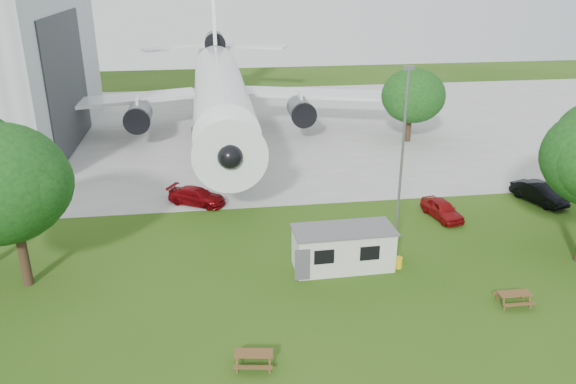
{
  "coord_description": "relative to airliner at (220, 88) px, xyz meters",
  "views": [
    {
      "loc": [
        -3.31,
        -24.92,
        17.38
      ],
      "look_at": [
        1.44,
        8.0,
        4.0
      ],
      "focal_mm": 35.0,
      "sensor_mm": 36.0,
      "label": 1
    }
  ],
  "objects": [
    {
      "name": "ground",
      "position": [
        2.0,
        -35.86,
        -5.27
      ],
      "size": [
        160.0,
        160.0,
        0.0
      ],
      "primitive_type": "plane",
      "color": "#3B5D1A"
    },
    {
      "name": "concrete_apron",
      "position": [
        2.0,
        2.14,
        -5.25
      ],
      "size": [
        120.0,
        46.0,
        0.03
      ],
      "primitive_type": "cube",
      "color": "#B7B7B2",
      "rests_on": "ground"
    },
    {
      "name": "airliner",
      "position": [
        0.0,
        0.0,
        0.0
      ],
      "size": [
        46.36,
        47.73,
        17.69
      ],
      "color": "white",
      "rests_on": "ground"
    },
    {
      "name": "site_cabin",
      "position": [
        6.45,
        -30.87,
        -3.96
      ],
      "size": [
        6.78,
        2.86,
        2.62
      ],
      "color": "beige",
      "rests_on": "ground"
    },
    {
      "name": "picnic_west",
      "position": [
        0.16,
        -39.44,
        -5.27
      ],
      "size": [
        2.01,
        1.76,
        0.76
      ],
      "primitive_type": null,
      "rotation": [
        0.0,
        0.0,
        -0.15
      ],
      "color": "brown",
      "rests_on": "ground"
    },
    {
      "name": "picnic_east",
      "position": [
        14.8,
        -36.35,
        -5.27
      ],
      "size": [
        1.83,
        1.53,
        0.76
      ],
      "primitive_type": null,
      "rotation": [
        0.0,
        0.0,
        -0.02
      ],
      "color": "brown",
      "rests_on": "ground"
    },
    {
      "name": "lamp_mast",
      "position": [
        10.2,
        -29.66,
        0.73
      ],
      "size": [
        0.16,
        0.16,
        12.0
      ],
      "primitive_type": "cylinder",
      "color": "slate",
      "rests_on": "ground"
    },
    {
      "name": "tree_west_small",
      "position": [
        -12.34,
        -30.24,
        1.04
      ],
      "size": [
        7.79,
        7.79,
        10.22
      ],
      "color": "#382619",
      "rests_on": "ground"
    },
    {
      "name": "tree_far_apron",
      "position": [
        19.62,
        -5.43,
        -0.83
      ],
      "size": [
        6.65,
        6.65,
        7.77
      ],
      "color": "#382619",
      "rests_on": "ground"
    },
    {
      "name": "car_ne_hatch",
      "position": [
        15.43,
        -24.76,
        -4.58
      ],
      "size": [
        2.36,
        4.29,
        1.38
      ],
      "primitive_type": "imported",
      "rotation": [
        0.0,
        0.0,
        0.19
      ],
      "color": "maroon",
      "rests_on": "ground"
    },
    {
      "name": "car_ne_sedan",
      "position": [
        24.21,
        -23.0,
        -4.5
      ],
      "size": [
        3.01,
        4.93,
        1.53
      ],
      "primitive_type": "imported",
      "rotation": [
        0.0,
        0.0,
        0.32
      ],
      "color": "black",
      "rests_on": "ground"
    },
    {
      "name": "car_apron_van",
      "position": [
        -2.58,
        -19.56,
        -4.6
      ],
      "size": [
        4.95,
        3.84,
        1.34
      ],
      "primitive_type": "imported",
      "rotation": [
        0.0,
        0.0,
        1.07
      ],
      "color": "maroon",
      "rests_on": "ground"
    }
  ]
}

